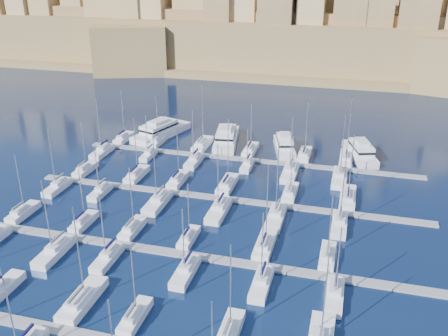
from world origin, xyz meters
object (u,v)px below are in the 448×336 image
(sailboat_2, at_px, (82,300))
(motor_yacht_c, at_px, (284,145))
(motor_yacht_a, at_px, (160,130))
(motor_yacht_d, at_px, (360,151))
(motor_yacht_b, at_px, (226,137))
(sailboat_4, at_px, (229,332))

(sailboat_2, relative_size, motor_yacht_c, 1.05)
(motor_yacht_a, height_order, motor_yacht_c, same)
(sailboat_2, height_order, motor_yacht_a, sailboat_2)
(sailboat_2, relative_size, motor_yacht_a, 0.78)
(motor_yacht_a, relative_size, motor_yacht_c, 1.35)
(motor_yacht_a, height_order, motor_yacht_d, same)
(motor_yacht_a, height_order, motor_yacht_b, same)
(motor_yacht_b, distance_m, motor_yacht_d, 35.06)
(motor_yacht_b, xyz_separation_m, motor_yacht_c, (16.03, -1.79, 0.00))
(motor_yacht_c, bearing_deg, sailboat_4, -87.23)
(motor_yacht_a, bearing_deg, sailboat_4, -61.77)
(motor_yacht_b, bearing_deg, sailboat_2, -92.50)
(motor_yacht_d, bearing_deg, sailboat_4, -102.60)
(sailboat_2, relative_size, sailboat_4, 1.11)
(sailboat_4, bearing_deg, motor_yacht_c, 92.77)
(motor_yacht_c, bearing_deg, motor_yacht_a, 176.00)
(sailboat_2, xyz_separation_m, motor_yacht_b, (3.06, 70.27, 0.96))
(sailboat_4, relative_size, motor_yacht_b, 0.76)
(motor_yacht_a, distance_m, motor_yacht_d, 54.28)
(sailboat_2, distance_m, sailboat_4, 22.47)
(sailboat_4, bearing_deg, motor_yacht_b, 105.23)
(motor_yacht_b, height_order, motor_yacht_d, same)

